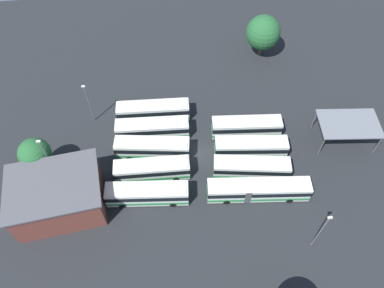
{
  "coord_description": "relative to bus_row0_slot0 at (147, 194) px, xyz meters",
  "views": [
    {
      "loc": [
        -5.6,
        -32.92,
        48.73
      ],
      "look_at": [
        -1.25,
        1.07,
        1.47
      ],
      "focal_mm": 34.55,
      "sensor_mm": 36.0,
      "label": 1
    }
  ],
  "objects": [
    {
      "name": "ground_plane",
      "position": [
        8.74,
        7.06,
        -1.79
      ],
      "size": [
        94.73,
        94.73,
        0.0
      ],
      "primitive_type": "plane",
      "color": "black"
    },
    {
      "name": "tree_northeast",
      "position": [
        -15.39,
        6.57,
        3.45
      ],
      "size": [
        4.65,
        4.65,
        7.58
      ],
      "color": "brown",
      "rests_on": "ground_plane"
    },
    {
      "name": "lamp_post_near_entrance",
      "position": [
        -8.29,
        16.28,
        2.75
      ],
      "size": [
        0.56,
        0.28,
        8.24
      ],
      "color": "slate",
      "rests_on": "ground_plane"
    },
    {
      "name": "tree_east_edge",
      "position": [
        23.6,
        29.32,
        3.38
      ],
      "size": [
        6.45,
        6.45,
        8.41
      ],
      "color": "brown",
      "rests_on": "ground_plane"
    },
    {
      "name": "bus_row0_slot0",
      "position": [
        0.0,
        0.0,
        0.0
      ],
      "size": [
        12.01,
        3.77,
        3.38
      ],
      "color": "silver",
      "rests_on": "ground_plane"
    },
    {
      "name": "lamp_post_by_building",
      "position": [
        21.48,
        -9.73,
        3.07
      ],
      "size": [
        0.56,
        0.28,
        8.88
      ],
      "color": "slate",
      "rests_on": "ground_plane"
    },
    {
      "name": "depot_building",
      "position": [
        -12.29,
        0.5,
        1.31
      ],
      "size": [
        13.4,
        10.65,
        6.16
      ],
      "color": "brown",
      "rests_on": "ground_plane"
    },
    {
      "name": "maintenance_shelter",
      "position": [
        32.08,
        6.98,
        2.22
      ],
      "size": [
        9.92,
        6.94,
        4.22
      ],
      "color": "slate",
      "rests_on": "ground_plane"
    },
    {
      "name": "lamp_post_far_corner",
      "position": [
        -13.3,
        5.3,
        3.47
      ],
      "size": [
        0.56,
        0.28,
        9.67
      ],
      "color": "slate",
      "rests_on": "ground_plane"
    },
    {
      "name": "bus_row0_slot1",
      "position": [
        0.94,
        4.0,
        -0.0
      ],
      "size": [
        11.34,
        3.05,
        3.38
      ],
      "color": "silver",
      "rests_on": "ground_plane"
    },
    {
      "name": "bus_row1_slot1",
      "position": [
        15.75,
        2.4,
        -0.0
      ],
      "size": [
        11.66,
        4.38,
        3.38
      ],
      "color": "silver",
      "rests_on": "ground_plane"
    },
    {
      "name": "bus_row0_slot4",
      "position": [
        1.85,
        15.59,
        0.0
      ],
      "size": [
        12.21,
        3.25,
        3.38
      ],
      "color": "silver",
      "rests_on": "ground_plane"
    },
    {
      "name": "bus_row1_slot3",
      "position": [
        16.69,
        10.23,
        -0.0
      ],
      "size": [
        11.43,
        3.6,
        3.38
      ],
      "color": "silver",
      "rests_on": "ground_plane"
    },
    {
      "name": "bus_row1_slot0",
      "position": [
        15.88,
        -1.39,
        0.0
      ],
      "size": [
        14.99,
        4.1,
        3.38
      ],
      "color": "silver",
      "rests_on": "ground_plane"
    },
    {
      "name": "bus_row0_slot3",
      "position": [
        1.49,
        11.79,
        -0.0
      ],
      "size": [
        11.91,
        3.28,
        3.38
      ],
      "color": "silver",
      "rests_on": "ground_plane"
    },
    {
      "name": "bus_row0_slot2",
      "position": [
        1.23,
        8.0,
        -0.0
      ],
      "size": [
        11.86,
        4.29,
        3.38
      ],
      "color": "silver",
      "rests_on": "ground_plane"
    },
    {
      "name": "bus_row1_slot2",
      "position": [
        16.51,
        6.14,
        -0.0
      ],
      "size": [
        11.48,
        3.85,
        3.38
      ],
      "color": "silver",
      "rests_on": "ground_plane"
    }
  ]
}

